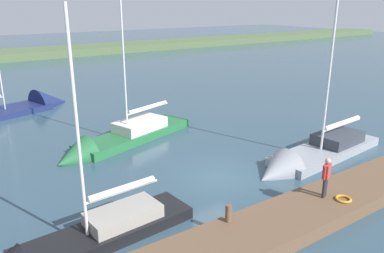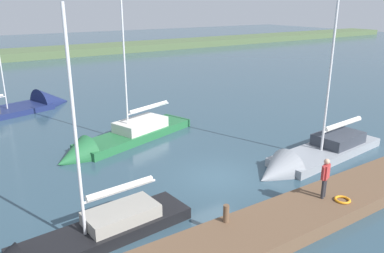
{
  "view_description": "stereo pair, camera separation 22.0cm",
  "coord_description": "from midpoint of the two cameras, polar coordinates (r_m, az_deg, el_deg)",
  "views": [
    {
      "loc": [
        10.89,
        13.78,
        8.39
      ],
      "look_at": [
        -0.3,
        -2.79,
        1.89
      ],
      "focal_mm": 35.92,
      "sensor_mm": 36.0,
      "label": 1
    },
    {
      "loc": [
        10.7,
        13.9,
        8.39
      ],
      "look_at": [
        -0.3,
        -2.79,
        1.89
      ],
      "focal_mm": 35.92,
      "sensor_mm": 36.0,
      "label": 2
    }
  ],
  "objects": [
    {
      "name": "ground_plane",
      "position": [
        19.45,
        4.16,
        -7.6
      ],
      "size": [
        200.0,
        200.0,
        0.0
      ],
      "primitive_type": "plane",
      "color": "#2D4756"
    },
    {
      "name": "far_shoreline",
      "position": [
        66.81,
        -24.15,
        9.25
      ],
      "size": [
        180.0,
        8.0,
        2.4
      ],
      "primitive_type": "cube",
      "color": "#4C603D",
      "rests_on": "ground_plane"
    },
    {
      "name": "dock_pier",
      "position": [
        16.13,
        15.35,
        -12.89
      ],
      "size": [
        18.28,
        2.56,
        0.57
      ],
      "primitive_type": "cube",
      "color": "brown",
      "rests_on": "ground_plane"
    },
    {
      "name": "mooring_post_near",
      "position": [
        14.67,
        5.53,
        -12.73
      ],
      "size": [
        0.23,
        0.23,
        0.69
      ],
      "primitive_type": "cylinder",
      "color": "brown",
      "rests_on": "dock_pier"
    },
    {
      "name": "life_ring_buoy",
      "position": [
        17.32,
        21.79,
        -10.07
      ],
      "size": [
        0.66,
        0.66,
        0.1
      ],
      "primitive_type": "torus",
      "color": "orange",
      "rests_on": "dock_pier"
    },
    {
      "name": "sailboat_behind_pier",
      "position": [
        24.02,
        -10.7,
        -2.2
      ],
      "size": [
        10.1,
        5.17,
        10.01
      ],
      "rotation": [
        0.0,
        0.0,
        0.31
      ],
      "color": "#236638",
      "rests_on": "ground_plane"
    },
    {
      "name": "sailboat_mid_channel",
      "position": [
        33.88,
        -23.71,
        2.38
      ],
      "size": [
        11.29,
        5.82,
        13.64
      ],
      "rotation": [
        0.0,
        0.0,
        3.42
      ],
      "color": "navy",
      "rests_on": "ground_plane"
    },
    {
      "name": "sailboat_inner_slip",
      "position": [
        14.85,
        -16.19,
        -16.49
      ],
      "size": [
        8.11,
        2.49,
        9.29
      ],
      "rotation": [
        0.0,
        0.0,
        0.08
      ],
      "color": "black",
      "rests_on": "ground_plane"
    },
    {
      "name": "sailboat_far_left",
      "position": [
        22.2,
        17.47,
        -4.59
      ],
      "size": [
        9.61,
        3.12,
        11.27
      ],
      "rotation": [
        0.0,
        0.0,
        0.09
      ],
      "color": "gray",
      "rests_on": "ground_plane"
    },
    {
      "name": "person_on_dock",
      "position": [
        16.91,
        19.54,
        -6.85
      ],
      "size": [
        0.62,
        0.37,
        1.75
      ],
      "rotation": [
        0.0,
        0.0,
        5.07
      ],
      "color": "#28282D",
      "rests_on": "dock_pier"
    }
  ]
}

